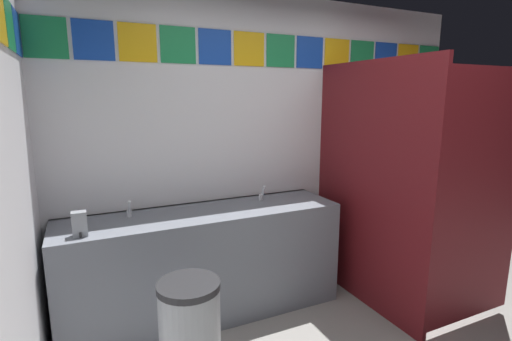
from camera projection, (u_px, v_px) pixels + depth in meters
name	position (u px, v px, depth m)	size (l,w,h in m)	color
wall_back	(277.00, 145.00, 3.45)	(3.88, 0.09, 2.58)	silver
vanity_counter	(206.00, 262.00, 2.99)	(2.16, 0.57, 0.86)	slate
faucet_left	(129.00, 211.00, 2.76)	(0.04, 0.10, 0.14)	silver
faucet_right	(262.00, 195.00, 3.21)	(0.04, 0.10, 0.14)	silver
soap_dispenser	(80.00, 224.00, 2.39)	(0.09, 0.09, 0.16)	gray
stall_divider	(407.00, 191.00, 2.93)	(0.92, 1.33, 2.02)	maroon
toilet	(393.00, 246.00, 3.67)	(0.39, 0.49, 0.74)	white
trash_bin	(190.00, 339.00, 2.17)	(0.36, 0.36, 0.71)	#999EA3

